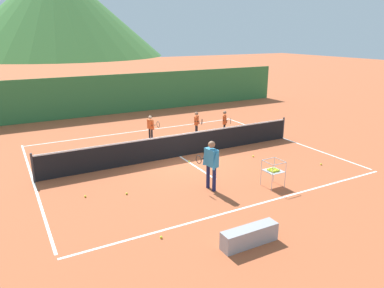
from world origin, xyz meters
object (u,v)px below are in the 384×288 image
object	(u,v)px
student_2	(225,121)
courtside_bench	(250,236)
instructor	(211,161)
tennis_ball_4	(85,196)
tennis_ball_1	(321,164)
tennis_ball_3	(253,156)
tennis_ball_5	(161,237)
tennis_ball_0	(189,161)
student_1	(197,122)
tennis_net	(180,145)
ball_cart	(273,170)
student_0	(151,126)
tennis_ball_2	(127,194)

from	to	relation	value
student_2	courtside_bench	bearing A→B (deg)	-120.03
instructor	tennis_ball_4	bearing A→B (deg)	160.08
courtside_bench	tennis_ball_1	bearing A→B (deg)	27.80
tennis_ball_3	tennis_ball_5	size ratio (longest dim) A/B	1.00
instructor	courtside_bench	size ratio (longest dim) A/B	1.11
tennis_ball_0	tennis_ball_1	size ratio (longest dim) A/B	1.00
student_1	tennis_ball_3	xyz separation A→B (m)	(0.53, -3.85, -0.71)
tennis_net	student_1	bearing A→B (deg)	47.65
ball_cart	tennis_ball_0	distance (m)	3.70
tennis_ball_0	courtside_bench	distance (m)	6.01
ball_cart	tennis_ball_4	bearing A→B (deg)	159.44
tennis_ball_1	tennis_ball_4	bearing A→B (deg)	170.29
tennis_ball_0	tennis_ball_4	bearing A→B (deg)	-164.01
courtside_bench	tennis_ball_3	bearing A→B (deg)	51.21
student_0	tennis_ball_0	bearing A→B (deg)	-87.11
ball_cart	tennis_ball_3	xyz separation A→B (m)	(1.28, 2.68, -0.55)
student_1	tennis_ball_3	size ratio (longest dim) A/B	18.24
student_1	tennis_ball_0	xyz separation A→B (m)	(-2.11, -3.13, -0.71)
tennis_ball_3	tennis_ball_4	bearing A→B (deg)	-175.68
student_1	tennis_ball_4	world-z (taller)	student_1
student_0	student_2	world-z (taller)	student_2
instructor	courtside_bench	xyz separation A→B (m)	(-0.86, -3.21, -0.77)
student_0	tennis_ball_4	size ratio (longest dim) A/B	18.09
tennis_net	instructor	world-z (taller)	instructor
student_1	courtside_bench	distance (m)	9.66
student_2	tennis_ball_0	distance (m)	4.28
tennis_ball_0	tennis_ball_5	world-z (taller)	same
instructor	student_0	world-z (taller)	instructor
student_2	tennis_ball_1	world-z (taller)	student_2
tennis_net	tennis_ball_4	xyz separation A→B (m)	(-4.37, -2.06, -0.47)
tennis_net	instructor	xyz separation A→B (m)	(-0.59, -3.42, 0.50)
student_1	courtside_bench	world-z (taller)	student_1
tennis_net	student_0	world-z (taller)	student_0
ball_cart	tennis_ball_2	xyz separation A→B (m)	(-4.52, 1.72, -0.55)
tennis_ball_5	tennis_ball_4	bearing A→B (deg)	108.88
tennis_ball_1	tennis_ball_4	size ratio (longest dim) A/B	1.00
student_2	tennis_ball_3	size ratio (longest dim) A/B	18.74
tennis_ball_0	tennis_ball_1	distance (m)	5.17
tennis_ball_0	ball_cart	bearing A→B (deg)	-68.26
tennis_net	tennis_ball_5	size ratio (longest dim) A/B	166.66
tennis_ball_1	tennis_ball_0	bearing A→B (deg)	147.86
student_2	tennis_ball_0	xyz separation A→B (m)	(-3.37, -2.53, -0.73)
tennis_net	ball_cart	distance (m)	4.42
student_1	tennis_ball_0	distance (m)	3.84
ball_cart	tennis_ball_1	world-z (taller)	ball_cart
student_2	tennis_ball_5	size ratio (longest dim) A/B	18.74
student_2	tennis_ball_4	world-z (taller)	student_2
tennis_ball_1	tennis_ball_2	distance (m)	7.62
tennis_ball_1	tennis_ball_5	world-z (taller)	same
instructor	student_1	size ratio (longest dim) A/B	1.34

